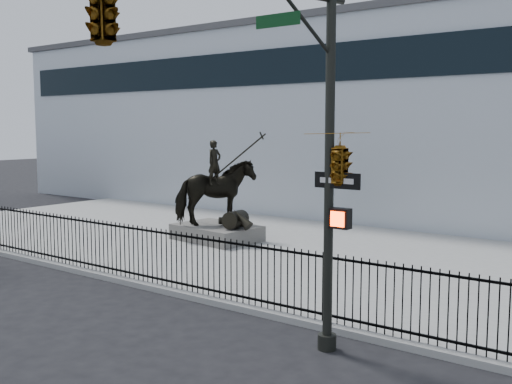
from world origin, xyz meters
The scene contains 7 objects.
ground centered at (0.00, 0.00, 0.00)m, with size 120.00×120.00×0.00m, color black.
plaza centered at (0.00, 7.00, 0.07)m, with size 30.00×12.00×0.15m, color gray.
building centered at (0.00, 20.00, 4.50)m, with size 44.00×14.00×9.00m, color silver.
picket_fence centered at (0.00, 1.25, 0.90)m, with size 22.10×0.10×1.50m.
statue_plinth centered at (-1.48, 6.87, 0.43)m, with size 3.00×2.06×0.56m, color #56544F.
equestrian_statue centered at (-1.43, 6.87, 1.89)m, with size 3.83×2.59×3.26m.
traffic_signal_right centered at (6.47, -2.00, 4.85)m, with size 2.17×6.86×7.00m.
Camera 1 is at (12.59, -9.60, 4.29)m, focal length 42.00 mm.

